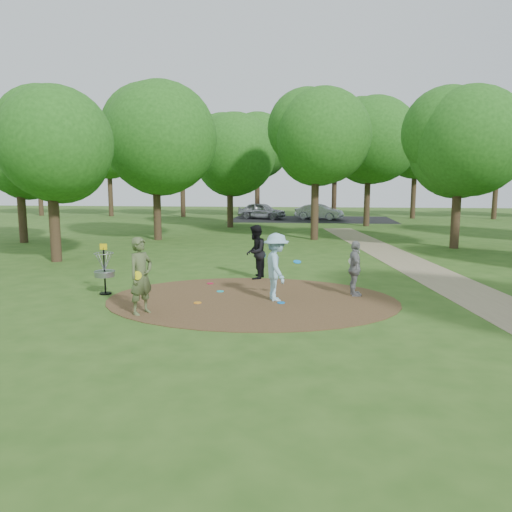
# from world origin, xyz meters

# --- Properties ---
(ground) EXTENTS (100.00, 100.00, 0.00)m
(ground) POSITION_xyz_m (0.00, 0.00, 0.00)
(ground) COLOR #2D5119
(ground) RESTS_ON ground
(dirt_clearing) EXTENTS (8.40, 8.40, 0.02)m
(dirt_clearing) POSITION_xyz_m (0.00, 0.00, 0.01)
(dirt_clearing) COLOR #47301C
(dirt_clearing) RESTS_ON ground
(footpath) EXTENTS (7.55, 39.89, 0.01)m
(footpath) POSITION_xyz_m (6.50, 2.00, 0.01)
(footpath) COLOR #8C7A5B
(footpath) RESTS_ON ground
(parking_lot) EXTENTS (14.00, 8.00, 0.01)m
(parking_lot) POSITION_xyz_m (2.00, 30.00, 0.00)
(parking_lot) COLOR black
(parking_lot) RESTS_ON ground
(player_observer_with_disc) EXTENTS (0.77, 0.87, 2.00)m
(player_observer_with_disc) POSITION_xyz_m (-2.65, -1.80, 1.00)
(player_observer_with_disc) COLOR #4A5833
(player_observer_with_disc) RESTS_ON ground
(player_throwing_with_disc) EXTENTS (1.25, 1.41, 1.94)m
(player_throwing_with_disc) POSITION_xyz_m (0.70, 0.01, 0.97)
(player_throwing_with_disc) COLOR #91C1D8
(player_throwing_with_disc) RESTS_ON ground
(player_walking_with_disc) EXTENTS (0.83, 1.01, 1.89)m
(player_walking_with_disc) POSITION_xyz_m (-0.21, 3.11, 0.94)
(player_walking_with_disc) COLOR black
(player_walking_with_disc) RESTS_ON ground
(player_waiting_with_disc) EXTENTS (0.51, 1.01, 1.65)m
(player_waiting_with_disc) POSITION_xyz_m (2.99, 0.80, 0.83)
(player_waiting_with_disc) COLOR gray
(player_waiting_with_disc) RESTS_ON ground
(disc_ground_cyan) EXTENTS (0.22, 0.22, 0.02)m
(disc_ground_cyan) POSITION_xyz_m (-1.08, 0.89, 0.03)
(disc_ground_cyan) COLOR #17B1BD
(disc_ground_cyan) RESTS_ON dirt_clearing
(disc_ground_blue) EXTENTS (0.22, 0.22, 0.02)m
(disc_ground_blue) POSITION_xyz_m (0.86, -0.35, 0.03)
(disc_ground_blue) COLOR blue
(disc_ground_blue) RESTS_ON dirt_clearing
(disc_ground_red) EXTENTS (0.22, 0.22, 0.02)m
(disc_ground_red) POSITION_xyz_m (-1.62, 2.03, 0.03)
(disc_ground_red) COLOR #BA1237
(disc_ground_red) RESTS_ON dirt_clearing
(car_left) EXTENTS (4.55, 2.97, 1.44)m
(car_left) POSITION_xyz_m (-2.39, 30.00, 0.72)
(car_left) COLOR #98999F
(car_left) RESTS_ON ground
(car_right) EXTENTS (4.32, 2.68, 1.34)m
(car_right) POSITION_xyz_m (2.63, 29.83, 0.67)
(car_right) COLOR #A0A1A7
(car_right) RESTS_ON ground
(disc_ground_orange) EXTENTS (0.22, 0.22, 0.02)m
(disc_ground_orange) POSITION_xyz_m (-1.46, -0.59, 0.03)
(disc_ground_orange) COLOR orange
(disc_ground_orange) RESTS_ON dirt_clearing
(disc_golf_basket) EXTENTS (0.63, 0.63, 1.54)m
(disc_golf_basket) POSITION_xyz_m (-4.50, 0.30, 0.87)
(disc_golf_basket) COLOR black
(disc_golf_basket) RESTS_ON ground
(tree_ring) EXTENTS (37.24, 45.55, 9.25)m
(tree_ring) POSITION_xyz_m (3.29, 10.46, 5.29)
(tree_ring) COLOR #332316
(tree_ring) RESTS_ON ground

